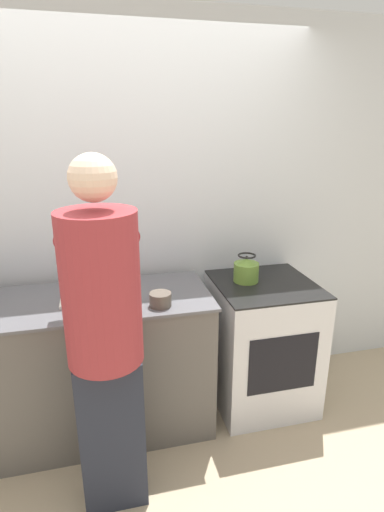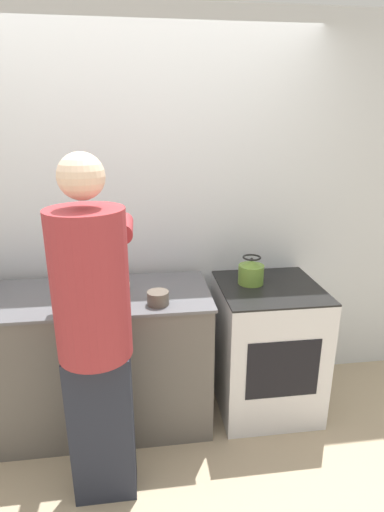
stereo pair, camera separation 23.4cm
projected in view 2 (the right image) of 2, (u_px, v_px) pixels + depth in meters
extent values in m
plane|color=tan|center=(140.00, 448.00, 2.46)|extent=(12.00, 12.00, 0.00)
cube|color=silver|center=(131.00, 216.00, 2.73)|extent=(8.00, 0.05, 2.60)
cube|color=#5B5651|center=(77.00, 362.00, 2.56)|extent=(1.67, 0.61, 0.90)
cube|color=#56565B|center=(71.00, 297.00, 2.42)|extent=(1.69, 0.64, 0.02)
cube|color=silver|center=(266.00, 347.00, 2.74)|extent=(0.65, 0.66, 0.89)
cube|color=black|center=(270.00, 287.00, 2.60)|extent=(0.65, 0.66, 0.01)
cube|color=black|center=(283.00, 369.00, 2.42)|extent=(0.46, 0.01, 0.39)
cube|color=#232733|center=(103.00, 425.00, 2.06)|extent=(0.32, 0.19, 0.85)
cylinder|color=maroon|center=(90.00, 285.00, 1.82)|extent=(0.35, 0.35, 0.71)
sphere|color=beige|center=(81.00, 176.00, 1.66)|extent=(0.20, 0.20, 0.20)
cylinder|color=maroon|center=(64.00, 230.00, 2.03)|extent=(0.10, 0.30, 0.10)
cylinder|color=maroon|center=(124.00, 228.00, 2.06)|extent=(0.10, 0.30, 0.10)
cube|color=silver|center=(97.00, 292.00, 2.44)|extent=(0.39, 0.25, 0.02)
cube|color=silver|center=(111.00, 290.00, 2.43)|extent=(0.15, 0.07, 0.01)
cube|color=black|center=(92.00, 293.00, 2.39)|extent=(0.09, 0.05, 0.01)
cylinder|color=olive|center=(251.00, 274.00, 2.63)|extent=(0.17, 0.17, 0.13)
cone|color=olive|center=(252.00, 263.00, 2.60)|extent=(0.13, 0.13, 0.03)
sphere|color=black|center=(252.00, 259.00, 2.59)|extent=(0.02, 0.02, 0.02)
torus|color=black|center=(252.00, 257.00, 2.59)|extent=(0.12, 0.12, 0.01)
cylinder|color=brown|center=(158.00, 298.00, 2.28)|extent=(0.13, 0.13, 0.08)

